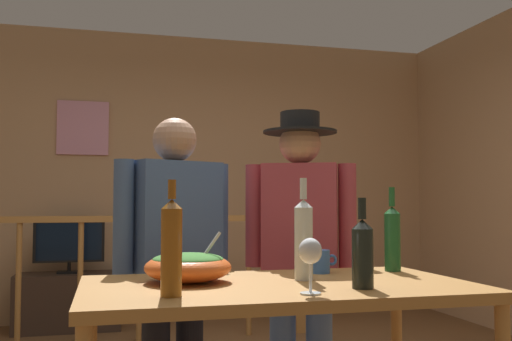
% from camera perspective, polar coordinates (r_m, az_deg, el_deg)
% --- Properties ---
extents(back_wall, '(5.18, 0.10, 2.77)m').
position_cam_1_polar(back_wall, '(5.80, -6.75, -0.49)').
color(back_wall, tan).
rests_on(back_wall, ground_plane).
extents(framed_picture, '(0.47, 0.03, 0.51)m').
position_cam_1_polar(framed_picture, '(5.74, -16.67, 4.03)').
color(framed_picture, '#CB879E').
extents(stair_railing, '(3.29, 0.10, 1.06)m').
position_cam_1_polar(stair_railing, '(4.86, -8.66, -8.63)').
color(stair_railing, '#9E6B33').
rests_on(stair_railing, ground_plane).
extents(tv_console, '(0.90, 0.40, 0.49)m').
position_cam_1_polar(tv_console, '(5.47, -17.98, -12.16)').
color(tv_console, '#38281E').
rests_on(tv_console, ground_plane).
extents(flat_screen_tv, '(0.60, 0.12, 0.46)m').
position_cam_1_polar(flat_screen_tv, '(5.39, -17.90, -6.78)').
color(flat_screen_tv, black).
rests_on(flat_screen_tv, tv_console).
extents(serving_table, '(1.43, 0.82, 0.81)m').
position_cam_1_polar(serving_table, '(2.20, 2.22, -12.99)').
color(serving_table, '#9E6B33').
rests_on(serving_table, ground_plane).
extents(salad_bowl, '(0.33, 0.33, 0.19)m').
position_cam_1_polar(salad_bowl, '(2.21, -6.71, -9.29)').
color(salad_bowl, '#DB5B23').
rests_on(salad_bowl, serving_table).
extents(wine_glass, '(0.08, 0.08, 0.18)m').
position_cam_1_polar(wine_glass, '(1.91, 5.37, -8.15)').
color(wine_glass, silver).
rests_on(wine_glass, serving_table).
extents(wine_bottle_green, '(0.07, 0.07, 0.37)m').
position_cam_1_polar(wine_bottle_green, '(2.63, 13.27, -6.38)').
color(wine_bottle_green, '#1E5628').
rests_on(wine_bottle_green, serving_table).
extents(wine_bottle_clear, '(0.07, 0.07, 0.39)m').
position_cam_1_polar(wine_bottle_clear, '(2.26, 4.71, -6.60)').
color(wine_bottle_clear, silver).
rests_on(wine_bottle_clear, serving_table).
extents(wine_bottle_dark, '(0.08, 0.08, 0.32)m').
position_cam_1_polar(wine_bottle_dark, '(2.07, 10.45, -7.87)').
color(wine_bottle_dark, black).
rests_on(wine_bottle_dark, serving_table).
extents(wine_bottle_amber, '(0.07, 0.07, 0.37)m').
position_cam_1_polar(wine_bottle_amber, '(1.88, -8.32, -7.37)').
color(wine_bottle_amber, brown).
rests_on(wine_bottle_amber, serving_table).
extents(mug_blue, '(0.12, 0.09, 0.10)m').
position_cam_1_polar(mug_blue, '(2.50, 6.34, -8.89)').
color(mug_blue, '#3866B2').
rests_on(mug_blue, serving_table).
extents(person_standing_left, '(0.56, 0.37, 1.51)m').
position_cam_1_polar(person_standing_left, '(2.78, -8.10, -7.69)').
color(person_standing_left, black).
rests_on(person_standing_left, ground_plane).
extents(person_standing_right, '(0.52, 0.37, 1.57)m').
position_cam_1_polar(person_standing_right, '(2.91, 4.39, -6.96)').
color(person_standing_right, '#3D5684').
rests_on(person_standing_right, ground_plane).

